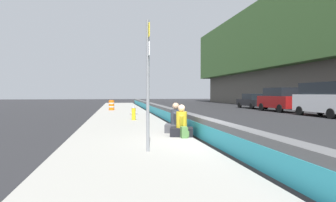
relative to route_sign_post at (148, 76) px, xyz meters
name	(u,v)px	position (x,y,z in m)	size (l,w,h in m)	color
ground_plane	(213,145)	(1.27, -2.32, -2.21)	(160.00, 160.00, 0.00)	#232326
sidewalk_strip	(133,146)	(1.27, 0.33, -2.14)	(80.00, 4.40, 0.14)	gray
jersey_barrier	(213,133)	(1.27, -2.32, -1.79)	(76.00, 0.45, 0.85)	#545456
route_sign_post	(148,76)	(0.00, 0.00, 0.00)	(0.44, 0.09, 3.60)	gray
fire_hydrant	(134,113)	(9.39, -0.18, -1.62)	(0.26, 0.46, 0.88)	gold
seated_person_foreground	(182,126)	(2.61, -1.55, -1.70)	(0.89, 0.99, 1.17)	black
seated_person_middle	(176,123)	(3.65, -1.55, -1.69)	(0.94, 1.03, 1.21)	#424247
backpack	(184,132)	(2.15, -1.54, -1.88)	(0.32, 0.28, 0.40)	#4C7A3D
construction_barrel	(111,105)	(19.86, 1.28, -1.59)	(0.54, 0.54, 0.95)	orange
parked_car_third	(326,99)	(10.91, -14.45, -0.86)	(5.14, 2.19, 2.56)	silver
parked_car_fourth	(279,99)	(17.06, -14.46, -1.03)	(4.86, 2.19, 2.28)	maroon
parked_car_midline	(252,101)	(22.84, -14.64, -1.35)	(4.57, 2.08, 1.71)	black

